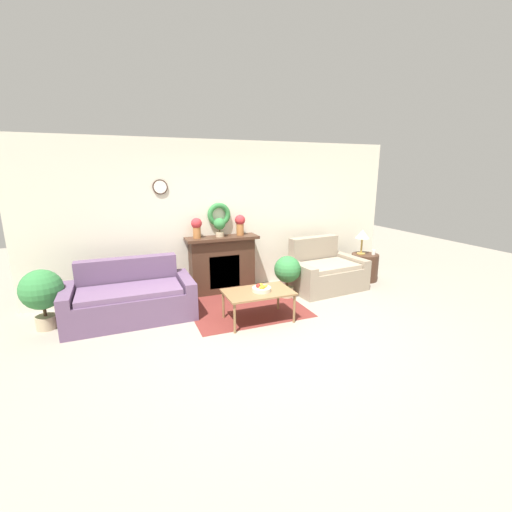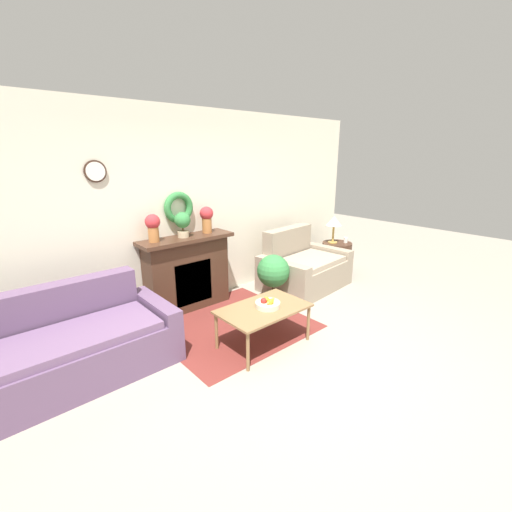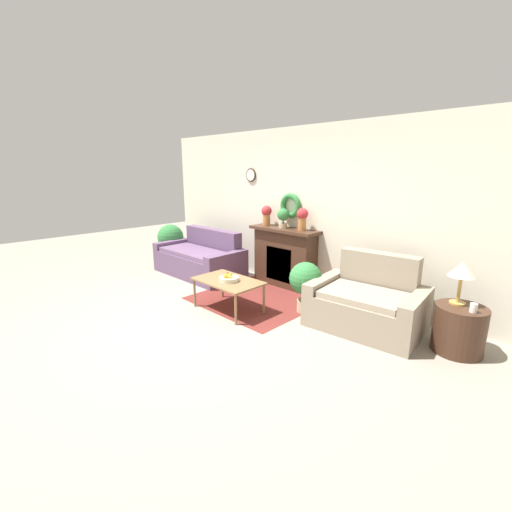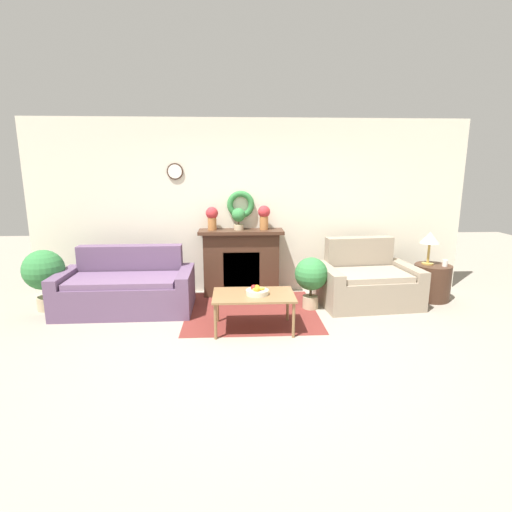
{
  "view_description": "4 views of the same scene",
  "coord_description": "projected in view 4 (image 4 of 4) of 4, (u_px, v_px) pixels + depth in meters",
  "views": [
    {
      "loc": [
        -1.8,
        -3.68,
        2.16
      ],
      "look_at": [
        0.19,
        1.29,
        0.83
      ],
      "focal_mm": 24.0,
      "sensor_mm": 36.0,
      "label": 1
    },
    {
      "loc": [
        -2.36,
        -1.86,
        2.1
      ],
      "look_at": [
        0.25,
        1.12,
        0.91
      ],
      "focal_mm": 24.0,
      "sensor_mm": 36.0,
      "label": 2
    },
    {
      "loc": [
        3.56,
        -2.38,
        2.0
      ],
      "look_at": [
        -0.05,
        1.32,
        0.7
      ],
      "focal_mm": 24.0,
      "sensor_mm": 36.0,
      "label": 3
    },
    {
      "loc": [
        -0.22,
        -3.94,
        1.96
      ],
      "look_at": [
        0.04,
        1.13,
        0.84
      ],
      "focal_mm": 28.0,
      "sensor_mm": 36.0,
      "label": 4
    }
  ],
  "objects": [
    {
      "name": "potted_plant_floor_by_loveseat",
      "position": [
        311.0,
        276.0,
        5.61
      ],
      "size": [
        0.47,
        0.47,
        0.74
      ],
      "color": "tan",
      "rests_on": "ground_plane"
    },
    {
      "name": "vase_on_mantel_right",
      "position": [
        264.0,
        216.0,
        6.1
      ],
      "size": [
        0.19,
        0.19,
        0.37
      ],
      "color": "#AD6B38",
      "rests_on": "fireplace"
    },
    {
      "name": "potted_plant_floor_by_couch",
      "position": [
        44.0,
        272.0,
        5.53
      ],
      "size": [
        0.56,
        0.56,
        0.86
      ],
      "color": "tan",
      "rests_on": "ground_plane"
    },
    {
      "name": "wall_back",
      "position": [
        249.0,
        208.0,
        6.26
      ],
      "size": [
        6.8,
        0.16,
        2.7
      ],
      "color": "beige",
      "rests_on": "ground_plane"
    },
    {
      "name": "table_lamp",
      "position": [
        430.0,
        239.0,
        5.94
      ],
      "size": [
        0.28,
        0.28,
        0.49
      ],
      "color": "#B28E42",
      "rests_on": "side_table_by_loveseat"
    },
    {
      "name": "ground_plane",
      "position": [
        258.0,
        355.0,
        4.28
      ],
      "size": [
        16.0,
        16.0,
        0.0
      ],
      "primitive_type": "plane",
      "color": "gray"
    },
    {
      "name": "couch_left",
      "position": [
        127.0,
        289.0,
        5.59
      ],
      "size": [
        1.83,
        0.94,
        0.86
      ],
      "rotation": [
        0.0,
        0.0,
        0.01
      ],
      "color": "#604766",
      "rests_on": "ground_plane"
    },
    {
      "name": "side_table_by_loveseat",
      "position": [
        432.0,
        282.0,
        6.03
      ],
      "size": [
        0.53,
        0.53,
        0.54
      ],
      "color": "#42281C",
      "rests_on": "ground_plane"
    },
    {
      "name": "coffee_table",
      "position": [
        254.0,
        297.0,
        4.87
      ],
      "size": [
        0.99,
        0.62,
        0.46
      ],
      "color": "olive",
      "rests_on": "ground_plane"
    },
    {
      "name": "vase_on_mantel_left",
      "position": [
        212.0,
        217.0,
        6.06
      ],
      "size": [
        0.19,
        0.19,
        0.35
      ],
      "color": "#AD6B38",
      "rests_on": "fireplace"
    },
    {
      "name": "fruit_bowl",
      "position": [
        257.0,
        291.0,
        4.83
      ],
      "size": [
        0.28,
        0.28,
        0.12
      ],
      "color": "beige",
      "rests_on": "coffee_table"
    },
    {
      "name": "floor_rug",
      "position": [
        252.0,
        311.0,
        5.58
      ],
      "size": [
        1.8,
        1.72,
        0.01
      ],
      "color": "maroon",
      "rests_on": "ground_plane"
    },
    {
      "name": "mug",
      "position": [
        445.0,
        263.0,
        5.88
      ],
      "size": [
        0.07,
        0.07,
        0.1
      ],
      "color": "silver",
      "rests_on": "side_table_by_loveseat"
    },
    {
      "name": "fireplace",
      "position": [
        241.0,
        262.0,
        6.23
      ],
      "size": [
        1.29,
        0.41,
        1.03
      ],
      "color": "#42281C",
      "rests_on": "ground_plane"
    },
    {
      "name": "potted_plant_on_mantel",
      "position": [
        239.0,
        217.0,
        6.06
      ],
      "size": [
        0.21,
        0.21,
        0.33
      ],
      "color": "tan",
      "rests_on": "fireplace"
    },
    {
      "name": "loveseat_right",
      "position": [
        366.0,
        282.0,
        5.87
      ],
      "size": [
        1.45,
        1.09,
        0.93
      ],
      "rotation": [
        0.0,
        0.0,
        0.09
      ],
      "color": "gray",
      "rests_on": "ground_plane"
    }
  ]
}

